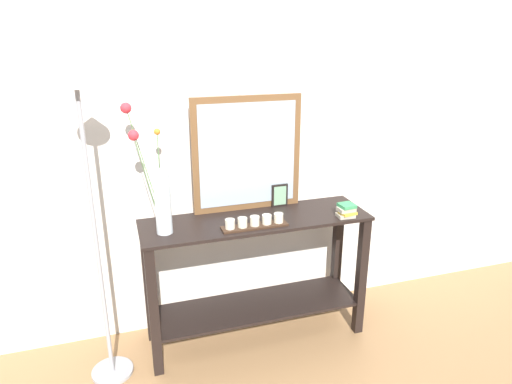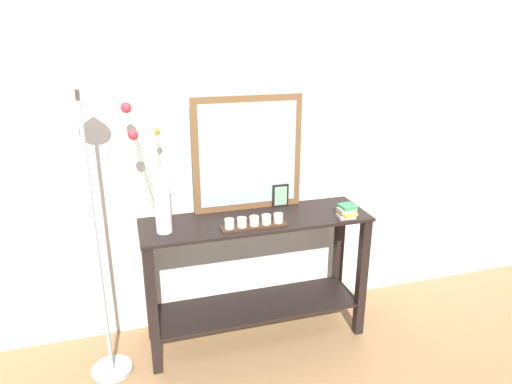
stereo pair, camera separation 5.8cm
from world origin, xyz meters
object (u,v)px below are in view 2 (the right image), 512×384
(book_stack, at_px, (347,211))
(candle_tray, at_px, (254,223))
(console_table, at_px, (256,266))
(floor_lamp, at_px, (88,181))
(picture_frame_small, at_px, (280,196))
(tall_vase_left, at_px, (159,192))
(mirror_leaning, at_px, (248,154))

(book_stack, bearing_deg, candle_tray, 178.13)
(console_table, height_order, floor_lamp, floor_lamp)
(console_table, relative_size, picture_frame_small, 9.41)
(tall_vase_left, bearing_deg, floor_lamp, -170.57)
(console_table, relative_size, candle_tray, 3.57)
(mirror_leaning, xyz_separation_m, candle_tray, (-0.05, -0.30, -0.33))
(candle_tray, relative_size, picture_frame_small, 2.63)
(console_table, height_order, tall_vase_left, tall_vase_left)
(console_table, distance_m, candle_tray, 0.38)
(picture_frame_small, bearing_deg, console_table, -144.13)
(tall_vase_left, xyz_separation_m, book_stack, (1.11, -0.11, -0.20))
(picture_frame_small, relative_size, book_stack, 1.30)
(tall_vase_left, distance_m, picture_frame_small, 0.82)
(candle_tray, bearing_deg, mirror_leaning, 81.18)
(candle_tray, bearing_deg, book_stack, -1.87)
(floor_lamp, bearing_deg, tall_vase_left, 9.43)
(mirror_leaning, relative_size, tall_vase_left, 1.00)
(tall_vase_left, relative_size, book_stack, 6.29)
(console_table, xyz_separation_m, tall_vase_left, (-0.57, -0.03, 0.57))
(mirror_leaning, xyz_separation_m, tall_vase_left, (-0.57, -0.21, -0.12))
(mirror_leaning, distance_m, book_stack, 0.70)
(candle_tray, bearing_deg, picture_frame_small, 46.77)
(console_table, height_order, candle_tray, candle_tray)
(mirror_leaning, xyz_separation_m, book_stack, (0.54, -0.32, -0.32))
(tall_vase_left, height_order, candle_tray, tall_vase_left)
(floor_lamp, bearing_deg, mirror_leaning, 16.07)
(picture_frame_small, xyz_separation_m, book_stack, (0.33, -0.29, -0.03))
(mirror_leaning, distance_m, floor_lamp, 0.96)
(candle_tray, distance_m, book_stack, 0.59)
(candle_tray, relative_size, floor_lamp, 0.22)
(floor_lamp, bearing_deg, picture_frame_small, 11.98)
(mirror_leaning, bearing_deg, tall_vase_left, -160.01)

